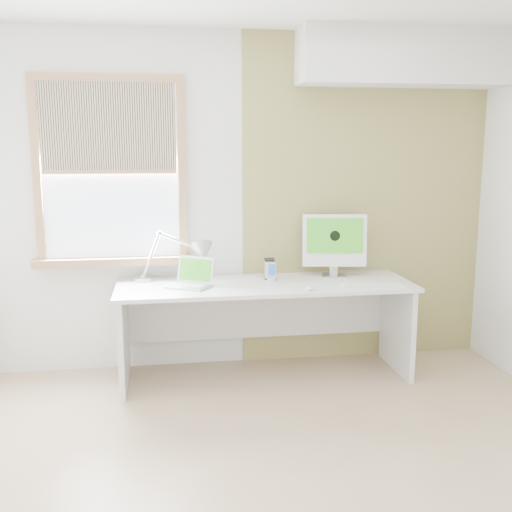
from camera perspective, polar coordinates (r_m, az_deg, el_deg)
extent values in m
cube|color=tan|center=(3.39, 2.89, -20.36)|extent=(4.00, 3.50, 0.02)
cube|color=white|center=(4.67, -1.33, 5.17)|extent=(4.00, 0.02, 2.60)
cube|color=white|center=(1.32, 19.23, -8.81)|extent=(4.00, 0.02, 2.60)
cube|color=olive|center=(4.88, 10.46, 5.22)|extent=(2.00, 0.02, 2.60)
cube|color=white|center=(4.83, 13.97, 18.14)|extent=(1.60, 0.40, 0.42)
cube|color=#AD7D56|center=(4.67, -20.41, 7.60)|extent=(0.06, 0.06, 1.42)
cube|color=#AD7D56|center=(4.58, -7.18, 8.12)|extent=(0.06, 0.06, 1.42)
cube|color=#AD7D56|center=(4.62, -14.24, 16.36)|extent=(1.00, 0.06, 0.06)
cube|color=#AD7D56|center=(4.65, -13.53, -0.50)|extent=(1.20, 0.14, 0.06)
cube|color=#D1E2F9|center=(4.61, -13.85, 7.92)|extent=(1.00, 0.01, 1.30)
cube|color=beige|center=(4.57, -14.07, 11.97)|extent=(0.98, 0.02, 0.65)
cube|color=#AD7D56|center=(4.57, -13.89, 7.90)|extent=(0.98, 0.03, 0.03)
cube|color=silver|center=(4.41, 0.90, -2.84)|extent=(2.20, 0.70, 0.03)
cube|color=silver|center=(4.46, -12.65, -7.81)|extent=(0.04, 0.64, 0.70)
cube|color=silver|center=(4.79, 13.45, -6.58)|extent=(0.04, 0.64, 0.70)
cube|color=silver|center=(4.78, 0.25, -5.07)|extent=(2.08, 0.02, 0.48)
cylinder|color=#B0B3B5|center=(4.59, -10.83, -2.16)|extent=(0.19, 0.19, 0.02)
sphere|color=#B0B3B5|center=(4.59, -10.83, -1.95)|extent=(0.06, 0.06, 0.05)
cylinder|color=#B0B3B5|center=(4.54, -10.08, 0.10)|extent=(0.16, 0.06, 0.34)
sphere|color=#B0B3B5|center=(4.50, -9.30, 2.18)|extent=(0.05, 0.05, 0.04)
cylinder|color=#B0B3B5|center=(4.46, -7.43, 1.44)|extent=(0.30, 0.13, 0.13)
sphere|color=#B0B3B5|center=(4.43, -5.53, 0.69)|extent=(0.04, 0.04, 0.04)
cone|color=#B0B3B5|center=(4.43, -5.16, 0.33)|extent=(0.22, 0.25, 0.21)
cube|color=#B0B3B5|center=(4.31, -6.50, -2.91)|extent=(0.36, 0.33, 0.02)
cube|color=#B2B5B7|center=(4.31, -6.50, -2.79)|extent=(0.28, 0.24, 0.00)
cube|color=#B0B3B5|center=(4.38, -5.85, -1.31)|extent=(0.28, 0.21, 0.19)
cube|color=#2B7C18|center=(4.37, -5.89, -1.33)|extent=(0.24, 0.18, 0.16)
cylinder|color=#B0B3B5|center=(4.50, 1.54, -2.23)|extent=(0.08, 0.08, 0.02)
cube|color=#B0B3B5|center=(4.49, 1.55, -1.34)|extent=(0.06, 0.01, 0.12)
cube|color=#194C99|center=(4.48, 1.56, -1.36)|extent=(0.05, 0.01, 0.09)
cube|color=#B0B3B5|center=(4.55, 1.30, -1.25)|extent=(0.08, 0.12, 0.15)
cube|color=black|center=(4.54, 1.30, -0.35)|extent=(0.08, 0.13, 0.01)
cube|color=black|center=(4.57, 1.29, -2.13)|extent=(0.08, 0.13, 0.01)
cube|color=#B0B3B5|center=(4.68, 7.53, -1.90)|extent=(0.21, 0.19, 0.01)
cube|color=#B0B3B5|center=(4.69, 7.51, -0.80)|extent=(0.06, 0.03, 0.16)
cube|color=white|center=(4.65, 7.58, 1.50)|extent=(0.50, 0.16, 0.41)
cube|color=#2B7C18|center=(4.61, 7.64, 1.95)|extent=(0.44, 0.10, 0.27)
cylinder|color=black|center=(4.61, 7.64, 1.94)|extent=(0.08, 0.02, 0.08)
cube|color=white|center=(4.42, 11.23, -2.70)|extent=(0.47, 0.15, 0.02)
cube|color=white|center=(4.42, 11.23, -2.58)|extent=(0.44, 0.12, 0.00)
ellipsoid|color=white|center=(4.21, 5.16, -3.12)|extent=(0.06, 0.09, 0.03)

